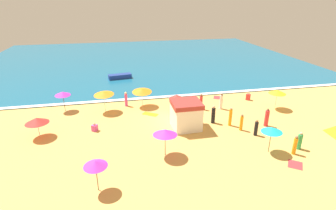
{
  "coord_description": "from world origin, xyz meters",
  "views": [
    {
      "loc": [
        -5.44,
        -23.62,
        11.56
      ],
      "look_at": [
        -0.19,
        1.89,
        0.8
      ],
      "focal_mm": 28.19,
      "sensor_mm": 36.0,
      "label": 1
    }
  ],
  "objects_px": {
    "beachgoer_4": "(241,123)",
    "beach_umbrella_0": "(63,94)",
    "beachgoer_7": "(221,102)",
    "beachgoer_1": "(267,118)",
    "beach_umbrella_3": "(104,93)",
    "beach_umbrella_8": "(176,97)",
    "beachgoer_6": "(248,97)",
    "beach_umbrella_5": "(277,92)",
    "lifeguard_cabana": "(186,115)",
    "beach_umbrella_6": "(165,132)",
    "beachgoer_2": "(201,102)",
    "beachgoer_10": "(126,99)",
    "beach_umbrella_1": "(95,164)",
    "beach_umbrella_4": "(272,130)",
    "beachgoer_8": "(213,115)",
    "beachgoer_0": "(300,141)",
    "beachgoer_11": "(295,145)",
    "beach_umbrella_7": "(37,120)",
    "beachgoer_5": "(256,128)",
    "beachgoer_9": "(95,128)",
    "beachgoer_3": "(230,117)",
    "beach_umbrella_2": "(142,90)",
    "small_boat_0": "(120,76)"
  },
  "relations": [
    {
      "from": "beachgoer_4",
      "to": "beach_umbrella_0",
      "type": "bearing_deg",
      "value": 154.39
    },
    {
      "from": "beachgoer_7",
      "to": "beachgoer_1",
      "type": "bearing_deg",
      "value": -60.97
    },
    {
      "from": "beach_umbrella_3",
      "to": "beachgoer_4",
      "type": "height_order",
      "value": "beach_umbrella_3"
    },
    {
      "from": "beach_umbrella_8",
      "to": "beachgoer_6",
      "type": "height_order",
      "value": "beach_umbrella_8"
    },
    {
      "from": "beachgoer_1",
      "to": "beachgoer_4",
      "type": "height_order",
      "value": "beachgoer_1"
    },
    {
      "from": "beach_umbrella_5",
      "to": "beach_umbrella_8",
      "type": "relative_size",
      "value": 1.25
    },
    {
      "from": "lifeguard_cabana",
      "to": "beach_umbrella_6",
      "type": "relative_size",
      "value": 1.09
    },
    {
      "from": "beachgoer_2",
      "to": "beachgoer_10",
      "type": "xyz_separation_m",
      "value": [
        -8.0,
        2.6,
        -0.05
      ]
    },
    {
      "from": "beachgoer_1",
      "to": "beach_umbrella_1",
      "type": "bearing_deg",
      "value": -158.38
    },
    {
      "from": "beach_umbrella_4",
      "to": "beachgoer_6",
      "type": "relative_size",
      "value": 2.37
    },
    {
      "from": "beachgoer_7",
      "to": "beachgoer_8",
      "type": "bearing_deg",
      "value": -123.63
    },
    {
      "from": "beachgoer_0",
      "to": "beachgoer_11",
      "type": "bearing_deg",
      "value": -145.14
    },
    {
      "from": "beach_umbrella_6",
      "to": "beach_umbrella_7",
      "type": "xyz_separation_m",
      "value": [
        -10.35,
        5.12,
        -0.44
      ]
    },
    {
      "from": "beach_umbrella_5",
      "to": "beachgoer_5",
      "type": "distance_m",
      "value": 7.4
    },
    {
      "from": "beachgoer_1",
      "to": "beachgoer_8",
      "type": "distance_m",
      "value": 5.04
    },
    {
      "from": "beachgoer_7",
      "to": "beach_umbrella_5",
      "type": "bearing_deg",
      "value": -11.22
    },
    {
      "from": "beachgoer_4",
      "to": "beachgoer_9",
      "type": "xyz_separation_m",
      "value": [
        -13.33,
        2.61,
        -0.44
      ]
    },
    {
      "from": "beach_umbrella_8",
      "to": "beachgoer_0",
      "type": "relative_size",
      "value": 1.29
    },
    {
      "from": "beachgoer_3",
      "to": "beachgoer_5",
      "type": "height_order",
      "value": "beachgoer_3"
    },
    {
      "from": "beachgoer_1",
      "to": "beachgoer_4",
      "type": "relative_size",
      "value": 1.12
    },
    {
      "from": "beachgoer_4",
      "to": "beachgoer_2",
      "type": "bearing_deg",
      "value": 111.11
    },
    {
      "from": "beach_umbrella_3",
      "to": "beach_umbrella_2",
      "type": "bearing_deg",
      "value": 9.9
    },
    {
      "from": "beachgoer_1",
      "to": "beach_umbrella_8",
      "type": "bearing_deg",
      "value": 146.72
    },
    {
      "from": "beach_umbrella_0",
      "to": "small_boat_0",
      "type": "bearing_deg",
      "value": 59.89
    },
    {
      "from": "beach_umbrella_2",
      "to": "beachgoer_3",
      "type": "xyz_separation_m",
      "value": [
        7.7,
        -6.53,
        -0.98
      ]
    },
    {
      "from": "beach_umbrella_2",
      "to": "beachgoer_2",
      "type": "relative_size",
      "value": 1.38
    },
    {
      "from": "beach_umbrella_1",
      "to": "beachgoer_4",
      "type": "height_order",
      "value": "beach_umbrella_1"
    },
    {
      "from": "beach_umbrella_2",
      "to": "beachgoer_6",
      "type": "xyz_separation_m",
      "value": [
        12.67,
        -0.62,
        -1.48
      ]
    },
    {
      "from": "beach_umbrella_0",
      "to": "beachgoer_2",
      "type": "bearing_deg",
      "value": -9.89
    },
    {
      "from": "beach_umbrella_8",
      "to": "beachgoer_6",
      "type": "bearing_deg",
      "value": 10.13
    },
    {
      "from": "beach_umbrella_6",
      "to": "beach_umbrella_7",
      "type": "relative_size",
      "value": 1.06
    },
    {
      "from": "beach_umbrella_6",
      "to": "beach_umbrella_8",
      "type": "distance_m",
      "value": 8.55
    },
    {
      "from": "beach_umbrella_2",
      "to": "small_boat_0",
      "type": "bearing_deg",
      "value": 100.64
    },
    {
      "from": "beach_umbrella_8",
      "to": "beachgoer_3",
      "type": "height_order",
      "value": "beach_umbrella_8"
    },
    {
      "from": "beachgoer_1",
      "to": "beachgoer_8",
      "type": "relative_size",
      "value": 0.99
    },
    {
      "from": "beach_umbrella_5",
      "to": "beachgoer_2",
      "type": "height_order",
      "value": "beach_umbrella_5"
    },
    {
      "from": "beachgoer_9",
      "to": "beachgoer_10",
      "type": "bearing_deg",
      "value": 59.48
    },
    {
      "from": "beachgoer_2",
      "to": "beachgoer_3",
      "type": "distance_m",
      "value": 4.62
    },
    {
      "from": "beach_umbrella_1",
      "to": "beach_umbrella_4",
      "type": "relative_size",
      "value": 1.02
    },
    {
      "from": "beachgoer_11",
      "to": "beachgoer_3",
      "type": "bearing_deg",
      "value": 116.94
    },
    {
      "from": "beachgoer_2",
      "to": "small_boat_0",
      "type": "height_order",
      "value": "beachgoer_2"
    },
    {
      "from": "beach_umbrella_6",
      "to": "small_boat_0",
      "type": "xyz_separation_m",
      "value": [
        -2.72,
        21.6,
        -1.62
      ]
    },
    {
      "from": "beach_umbrella_7",
      "to": "beachgoer_10",
      "type": "bearing_deg",
      "value": 35.43
    },
    {
      "from": "beach_umbrella_2",
      "to": "beach_umbrella_5",
      "type": "xyz_separation_m",
      "value": [
        14.33,
        -3.68,
        0.09
      ]
    },
    {
      "from": "beach_umbrella_5",
      "to": "beachgoer_0",
      "type": "bearing_deg",
      "value": -109.89
    },
    {
      "from": "beachgoer_4",
      "to": "beachgoer_9",
      "type": "relative_size",
      "value": 2.01
    },
    {
      "from": "beachgoer_5",
      "to": "beachgoer_11",
      "type": "bearing_deg",
      "value": -67.14
    },
    {
      "from": "beachgoer_7",
      "to": "beachgoer_5",
      "type": "bearing_deg",
      "value": -83.25
    },
    {
      "from": "beachgoer_9",
      "to": "beachgoer_11",
      "type": "distance_m",
      "value": 17.19
    },
    {
      "from": "beach_umbrella_2",
      "to": "beachgoer_2",
      "type": "height_order",
      "value": "beach_umbrella_2"
    }
  ]
}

